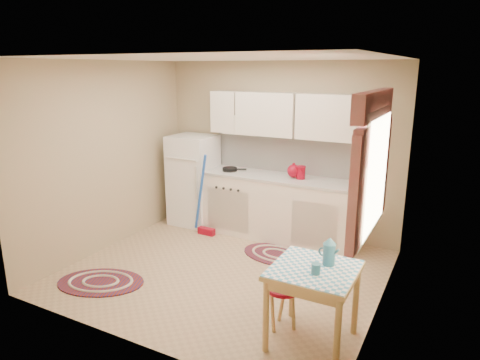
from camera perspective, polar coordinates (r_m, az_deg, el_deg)
name	(u,v)px	position (r m, az deg, el deg)	size (l,w,h in m)	color
room_shell	(246,140)	(4.96, 0.76, 5.41)	(3.64, 3.60, 2.52)	tan
fridge	(193,180)	(6.72, -6.22, -0.01)	(0.65, 0.60, 1.40)	white
broom	(206,196)	(6.23, -4.60, -2.11)	(0.28, 0.12, 1.20)	blue
base_cabinets	(276,208)	(6.20, 4.79, -3.76)	(2.25, 0.60, 0.88)	white
countertop	(276,177)	(6.07, 4.88, 0.37)	(2.27, 0.62, 0.04)	#BCB9B2
frying_pan	(230,169)	(6.32, -1.37, 1.43)	(0.22, 0.22, 0.05)	black
red_kettle	(294,171)	(5.95, 7.16, 1.21)	(0.20, 0.18, 0.20)	maroon
red_canister	(301,173)	(5.92, 8.12, 0.90)	(0.12, 0.12, 0.16)	maroon
table	(312,306)	(3.99, 9.63, -16.22)	(0.72, 0.72, 0.72)	tan
stool	(283,307)	(4.22, 5.71, -16.56)	(0.30, 0.30, 0.42)	maroon
coffee_pot	(329,251)	(3.85, 11.81, -9.27)	(0.14, 0.12, 0.27)	#2B6B85
mug	(316,269)	(3.70, 10.07, -11.63)	(0.08, 0.08, 0.10)	#2B6B85
rug_center	(277,255)	(5.75, 4.97, -9.88)	(0.95, 0.64, 0.02)	maroon
rug_left	(101,282)	(5.31, -18.08, -12.83)	(1.00, 0.67, 0.02)	maroon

